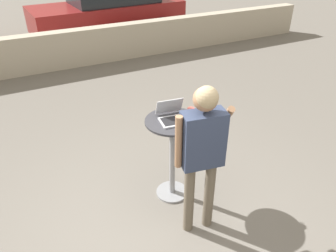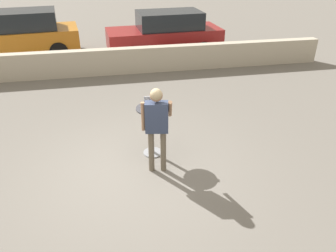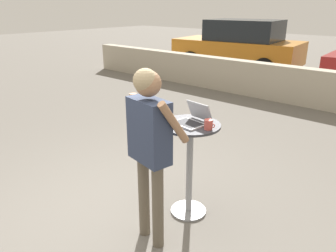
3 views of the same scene
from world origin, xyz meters
The scene contains 8 objects.
ground_plane centered at (0.00, 0.00, 0.00)m, with size 50.00×50.00×0.00m, color slate.
pavement_kerb centered at (0.00, 5.72, 0.43)m, with size 14.75×0.35×0.87m.
cafe_table centered at (0.45, 0.58, 0.70)m, with size 0.63×0.63×1.07m.
laptop centered at (0.46, 0.60, 1.12)m, with size 0.35×0.37×0.21m.
coffee_mug centered at (0.68, 0.57, 1.12)m, with size 0.12×0.08×0.10m.
standing_person centered at (0.45, -0.03, 1.11)m, with size 0.59×0.35×1.74m.
parked_car_near_street centered at (2.05, 7.69, 0.83)m, with size 4.55×2.07×1.66m.
parked_car_further_down centered at (-3.45, 8.41, 0.88)m, with size 4.46×2.37×1.75m.
Camera 2 is at (-0.34, -5.21, 3.89)m, focal length 35.00 mm.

